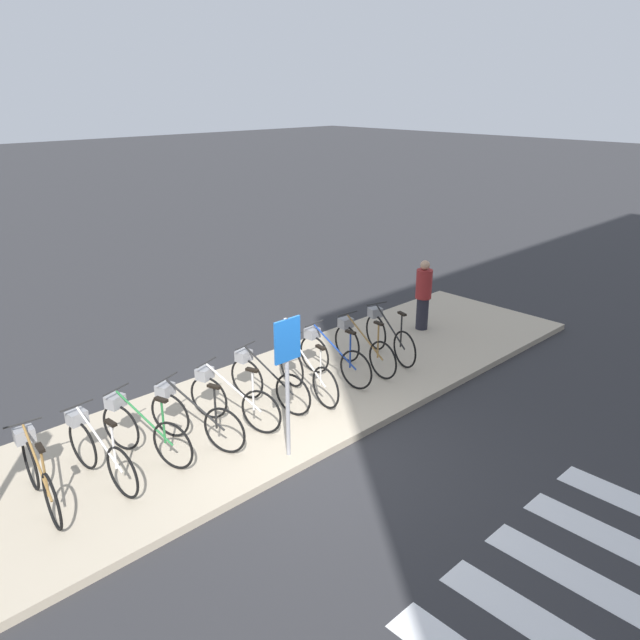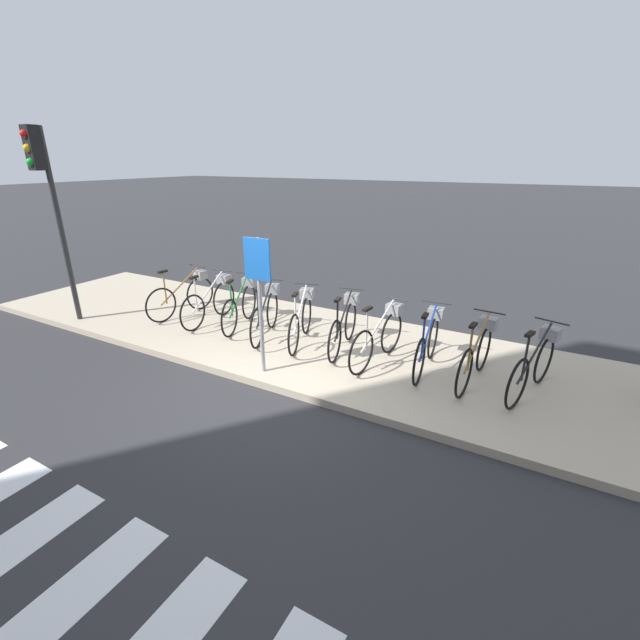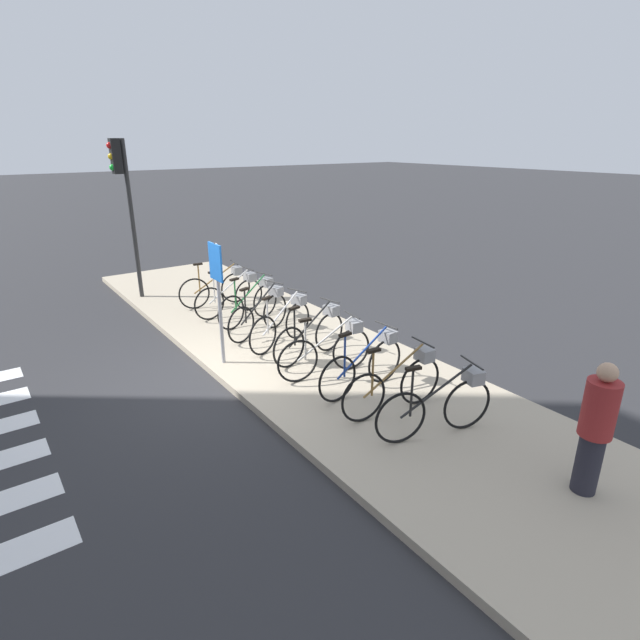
{
  "view_description": "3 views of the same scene",
  "coord_description": "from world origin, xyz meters",
  "px_view_note": "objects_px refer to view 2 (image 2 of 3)",
  "views": [
    {
      "loc": [
        -5.33,
        -5.55,
        5.03
      ],
      "look_at": [
        1.47,
        1.54,
        1.37
      ],
      "focal_mm": 35.0,
      "sensor_mm": 36.0,
      "label": 1
    },
    {
      "loc": [
        3.31,
        -4.48,
        3.23
      ],
      "look_at": [
        0.24,
        1.07,
        0.82
      ],
      "focal_mm": 24.0,
      "sensor_mm": 36.0,
      "label": 2
    },
    {
      "loc": [
        6.99,
        -2.93,
        3.75
      ],
      "look_at": [
        0.95,
        1.42,
        1.04
      ],
      "focal_mm": 28.0,
      "sensor_mm": 36.0,
      "label": 3
    }
  ],
  "objects_px": {
    "parked_bicycle_2": "(241,303)",
    "parked_bicycle_7": "(428,341)",
    "parked_bicycle_0": "(185,294)",
    "parked_bicycle_9": "(535,363)",
    "parked_bicycle_6": "(380,335)",
    "traffic_light": "(46,187)",
    "sign_post": "(259,284)",
    "parked_bicycle_3": "(266,312)",
    "parked_bicycle_1": "(212,299)",
    "parked_bicycle_5": "(345,323)",
    "parked_bicycle_8": "(477,352)",
    "parked_bicycle_4": "(302,318)"
  },
  "relations": [
    {
      "from": "parked_bicycle_2",
      "to": "parked_bicycle_7",
      "type": "distance_m",
      "value": 3.7
    },
    {
      "from": "parked_bicycle_0",
      "to": "parked_bicycle_9",
      "type": "height_order",
      "value": "same"
    },
    {
      "from": "parked_bicycle_6",
      "to": "traffic_light",
      "type": "distance_m",
      "value": 6.63
    },
    {
      "from": "parked_bicycle_0",
      "to": "parked_bicycle_7",
      "type": "height_order",
      "value": "same"
    },
    {
      "from": "parked_bicycle_9",
      "to": "sign_post",
      "type": "relative_size",
      "value": 0.79
    },
    {
      "from": "parked_bicycle_2",
      "to": "parked_bicycle_6",
      "type": "height_order",
      "value": "same"
    },
    {
      "from": "parked_bicycle_0",
      "to": "parked_bicycle_3",
      "type": "bearing_deg",
      "value": -2.68
    },
    {
      "from": "parked_bicycle_0",
      "to": "parked_bicycle_9",
      "type": "relative_size",
      "value": 1.03
    },
    {
      "from": "parked_bicycle_1",
      "to": "sign_post",
      "type": "relative_size",
      "value": 0.82
    },
    {
      "from": "parked_bicycle_5",
      "to": "parked_bicycle_9",
      "type": "distance_m",
      "value": 2.97
    },
    {
      "from": "parked_bicycle_8",
      "to": "parked_bicycle_0",
      "type": "bearing_deg",
      "value": 179.7
    },
    {
      "from": "parked_bicycle_7",
      "to": "parked_bicycle_8",
      "type": "relative_size",
      "value": 1.0
    },
    {
      "from": "parked_bicycle_0",
      "to": "parked_bicycle_9",
      "type": "bearing_deg",
      "value": -0.1
    },
    {
      "from": "traffic_light",
      "to": "parked_bicycle_9",
      "type": "bearing_deg",
      "value": 9.28
    },
    {
      "from": "parked_bicycle_8",
      "to": "parked_bicycle_6",
      "type": "bearing_deg",
      "value": -177.11
    },
    {
      "from": "parked_bicycle_5",
      "to": "sign_post",
      "type": "bearing_deg",
      "value": -116.96
    },
    {
      "from": "parked_bicycle_2",
      "to": "parked_bicycle_9",
      "type": "relative_size",
      "value": 1.0
    },
    {
      "from": "parked_bicycle_3",
      "to": "parked_bicycle_4",
      "type": "xyz_separation_m",
      "value": [
        0.73,
        0.06,
        0.0
      ]
    },
    {
      "from": "parked_bicycle_1",
      "to": "parked_bicycle_2",
      "type": "height_order",
      "value": "same"
    },
    {
      "from": "parked_bicycle_3",
      "to": "sign_post",
      "type": "relative_size",
      "value": 0.78
    },
    {
      "from": "parked_bicycle_2",
      "to": "parked_bicycle_8",
      "type": "bearing_deg",
      "value": -1.25
    },
    {
      "from": "parked_bicycle_3",
      "to": "parked_bicycle_9",
      "type": "xyz_separation_m",
      "value": [
        4.48,
        0.09,
        0.0
      ]
    },
    {
      "from": "parked_bicycle_8",
      "to": "traffic_light",
      "type": "height_order",
      "value": "traffic_light"
    },
    {
      "from": "parked_bicycle_3",
      "to": "traffic_light",
      "type": "relative_size",
      "value": 0.44
    },
    {
      "from": "parked_bicycle_2",
      "to": "traffic_light",
      "type": "distance_m",
      "value": 4.11
    },
    {
      "from": "parked_bicycle_8",
      "to": "parked_bicycle_9",
      "type": "height_order",
      "value": "same"
    },
    {
      "from": "parked_bicycle_0",
      "to": "parked_bicycle_6",
      "type": "relative_size",
      "value": 1.0
    },
    {
      "from": "parked_bicycle_0",
      "to": "parked_bicycle_3",
      "type": "distance_m",
      "value": 2.16
    },
    {
      "from": "parked_bicycle_3",
      "to": "parked_bicycle_9",
      "type": "bearing_deg",
      "value": 1.14
    },
    {
      "from": "parked_bicycle_7",
      "to": "traffic_light",
      "type": "height_order",
      "value": "traffic_light"
    },
    {
      "from": "parked_bicycle_8",
      "to": "parked_bicycle_9",
      "type": "distance_m",
      "value": 0.76
    },
    {
      "from": "traffic_light",
      "to": "parked_bicycle_4",
      "type": "bearing_deg",
      "value": 16.22
    },
    {
      "from": "parked_bicycle_0",
      "to": "parked_bicycle_1",
      "type": "bearing_deg",
      "value": -1.88
    },
    {
      "from": "parked_bicycle_7",
      "to": "sign_post",
      "type": "distance_m",
      "value": 2.74
    },
    {
      "from": "parked_bicycle_7",
      "to": "parked_bicycle_9",
      "type": "bearing_deg",
      "value": -1.37
    },
    {
      "from": "parked_bicycle_5",
      "to": "parked_bicycle_9",
      "type": "xyz_separation_m",
      "value": [
        2.96,
        -0.08,
        0.0
      ]
    },
    {
      "from": "parked_bicycle_0",
      "to": "parked_bicycle_3",
      "type": "relative_size",
      "value": 1.05
    },
    {
      "from": "sign_post",
      "to": "parked_bicycle_4",
      "type": "bearing_deg",
      "value": 93.53
    },
    {
      "from": "parked_bicycle_3",
      "to": "parked_bicycle_5",
      "type": "distance_m",
      "value": 1.53
    },
    {
      "from": "parked_bicycle_3",
      "to": "parked_bicycle_6",
      "type": "distance_m",
      "value": 2.24
    },
    {
      "from": "parked_bicycle_8",
      "to": "traffic_light",
      "type": "relative_size",
      "value": 0.46
    },
    {
      "from": "parked_bicycle_6",
      "to": "parked_bicycle_9",
      "type": "distance_m",
      "value": 2.25
    },
    {
      "from": "parked_bicycle_1",
      "to": "parked_bicycle_6",
      "type": "xyz_separation_m",
      "value": [
        3.63,
        -0.08,
        0.0
      ]
    },
    {
      "from": "parked_bicycle_4",
      "to": "parked_bicycle_5",
      "type": "height_order",
      "value": "same"
    },
    {
      "from": "parked_bicycle_7",
      "to": "parked_bicycle_4",
      "type": "bearing_deg",
      "value": -178.43
    },
    {
      "from": "parked_bicycle_6",
      "to": "parked_bicycle_9",
      "type": "height_order",
      "value": "same"
    },
    {
      "from": "parked_bicycle_4",
      "to": "parked_bicycle_6",
      "type": "bearing_deg",
      "value": -2.55
    },
    {
      "from": "parked_bicycle_2",
      "to": "parked_bicycle_5",
      "type": "height_order",
      "value": "same"
    },
    {
      "from": "parked_bicycle_4",
      "to": "traffic_light",
      "type": "relative_size",
      "value": 0.44
    },
    {
      "from": "traffic_light",
      "to": "parked_bicycle_1",
      "type": "bearing_deg",
      "value": 28.49
    }
  ]
}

